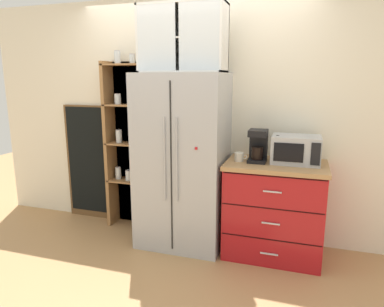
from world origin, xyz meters
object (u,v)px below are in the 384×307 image
object	(u,v)px
refrigerator	(183,161)
chalkboard_menu	(89,162)
bottle_clear	(277,151)
microwave	(296,149)
mug_cream	(239,157)
bottle_amber	(277,151)
coffee_maker	(258,145)

from	to	relation	value
refrigerator	chalkboard_menu	xyz separation A→B (m)	(-1.33, 0.30, -0.18)
bottle_clear	chalkboard_menu	xyz separation A→B (m)	(-2.26, 0.27, -0.34)
microwave	refrigerator	bearing A→B (deg)	-176.26
mug_cream	bottle_amber	world-z (taller)	bottle_amber
refrigerator	chalkboard_menu	distance (m)	1.37
coffee_maker	bottle_amber	distance (m)	0.18
refrigerator	bottle_clear	bearing A→B (deg)	1.82
refrigerator	coffee_maker	size ratio (longest dim) A/B	5.68
microwave	mug_cream	world-z (taller)	microwave
chalkboard_menu	microwave	bearing A→B (deg)	-5.35
mug_cream	bottle_clear	size ratio (longest dim) A/B	0.46
coffee_maker	bottle_clear	world-z (taller)	coffee_maker
refrigerator	chalkboard_menu	size ratio (longest dim) A/B	1.26
microwave	chalkboard_menu	world-z (taller)	chalkboard_menu
bottle_clear	refrigerator	bearing A→B (deg)	-178.18
refrigerator	bottle_amber	world-z (taller)	refrigerator
chalkboard_menu	refrigerator	bearing A→B (deg)	-12.69
microwave	mug_cream	size ratio (longest dim) A/B	3.61
refrigerator	mug_cream	distance (m)	0.59
coffee_maker	bottle_clear	distance (m)	0.18
coffee_maker	bottle_clear	size ratio (longest dim) A/B	1.18
coffee_maker	chalkboard_menu	xyz separation A→B (m)	(-2.08, 0.27, -0.38)
coffee_maker	mug_cream	size ratio (longest dim) A/B	2.54
mug_cream	bottle_amber	distance (m)	0.36
refrigerator	mug_cream	xyz separation A→B (m)	(0.58, -0.02, 0.09)
microwave	bottle_amber	xyz separation A→B (m)	(-0.17, -0.04, -0.02)
microwave	bottle_clear	bearing A→B (deg)	-165.94
mug_cream	bottle_amber	bearing A→B (deg)	8.43
refrigerator	bottle_amber	distance (m)	0.94
microwave	mug_cream	xyz separation A→B (m)	(-0.51, -0.09, -0.09)
mug_cream	coffee_maker	bearing A→B (deg)	17.13
bottle_amber	bottle_clear	distance (m)	0.00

